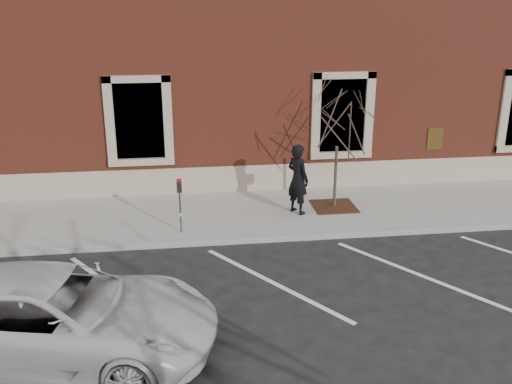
{
  "coord_description": "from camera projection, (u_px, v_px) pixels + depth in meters",
  "views": [
    {
      "loc": [
        -1.79,
        -12.91,
        5.8
      ],
      "look_at": [
        0.0,
        0.6,
        1.1
      ],
      "focal_mm": 40.0,
      "sensor_mm": 36.0,
      "label": 1
    }
  ],
  "objects": [
    {
      "name": "tree_grate",
      "position": [
        334.0,
        206.0,
        16.12
      ],
      "size": [
        1.18,
        1.18,
        0.03
      ],
      "primitive_type": "cube",
      "color": "#411D15",
      "rests_on": "sidewalk_near"
    },
    {
      "name": "parking_stripes",
      "position": [
        273.0,
        283.0,
        12.15
      ],
      "size": [
        28.0,
        4.4,
        0.01
      ],
      "primitive_type": null,
      "color": "silver",
      "rests_on": "ground"
    },
    {
      "name": "building_civic",
      "position": [
        229.0,
        50.0,
        20.16
      ],
      "size": [
        40.0,
        8.62,
        8.0
      ],
      "color": "brown",
      "rests_on": "ground"
    },
    {
      "name": "white_truck",
      "position": [
        56.0,
        316.0,
        9.49
      ],
      "size": [
        5.78,
        3.51,
        1.5
      ],
      "primitive_type": "imported",
      "rotation": [
        0.0,
        0.0,
        1.37
      ],
      "color": "silver",
      "rests_on": "ground"
    },
    {
      "name": "curb_near",
      "position": [
        259.0,
        239.0,
        14.14
      ],
      "size": [
        40.0,
        0.12,
        0.15
      ],
      "primitive_type": "cube",
      "color": "#9E9E99",
      "rests_on": "ground"
    },
    {
      "name": "sapling",
      "position": [
        338.0,
        129.0,
        15.39
      ],
      "size": [
        1.92,
        1.92,
        3.21
      ],
      "color": "#45332A",
      "rests_on": "sidewalk_near"
    },
    {
      "name": "parking_meter",
      "position": [
        180.0,
        196.0,
        14.09
      ],
      "size": [
        0.13,
        0.1,
        1.4
      ],
      "rotation": [
        0.0,
        0.0,
        0.38
      ],
      "color": "#595B60",
      "rests_on": "sidewalk_near"
    },
    {
      "name": "sidewalk_near",
      "position": [
        251.0,
        213.0,
        15.83
      ],
      "size": [
        40.0,
        3.5,
        0.15
      ],
      "primitive_type": "cube",
      "color": "#B1AEA6",
      "rests_on": "ground"
    },
    {
      "name": "ground",
      "position": [
        259.0,
        241.0,
        14.21
      ],
      "size": [
        120.0,
        120.0,
        0.0
      ],
      "primitive_type": "plane",
      "color": "#28282B",
      "rests_on": "ground"
    },
    {
      "name": "man",
      "position": [
        298.0,
        179.0,
        15.39
      ],
      "size": [
        0.78,
        0.84,
        1.93
      ],
      "primitive_type": "imported",
      "rotation": [
        0.0,
        0.0,
        2.18
      ],
      "color": "black",
      "rests_on": "sidewalk_near"
    }
  ]
}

